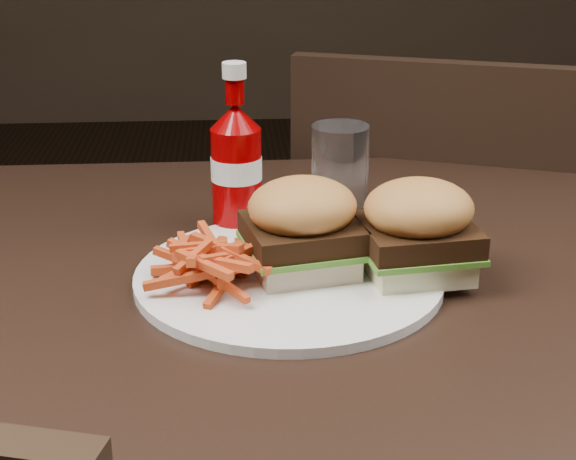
{
  "coord_description": "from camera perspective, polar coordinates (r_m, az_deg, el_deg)",
  "views": [
    {
      "loc": [
        0.02,
        -0.77,
        1.11
      ],
      "look_at": [
        0.07,
        0.01,
        0.8
      ],
      "focal_mm": 55.0,
      "sensor_mm": 36.0,
      "label": 1
    }
  ],
  "objects": [
    {
      "name": "fries_pile",
      "position": [
        0.83,
        -4.96,
        -1.78
      ],
      "size": [
        0.12,
        0.12,
        0.04
      ],
      "primitive_type": null,
      "rotation": [
        0.0,
        0.0,
        -0.18
      ],
      "color": "#D5481A",
      "rests_on": "plate"
    },
    {
      "name": "dining_table",
      "position": [
        0.86,
        -4.63,
        -4.82
      ],
      "size": [
        1.2,
        0.8,
        0.04
      ],
      "primitive_type": "cube",
      "color": "black",
      "rests_on": "ground"
    },
    {
      "name": "plate",
      "position": [
        0.85,
        0.05,
        -3.05
      ],
      "size": [
        0.3,
        0.3,
        0.01
      ],
      "primitive_type": "cylinder",
      "color": "white",
      "rests_on": "dining_table"
    },
    {
      "name": "ketchup_bottle",
      "position": [
        0.96,
        -3.34,
        3.42
      ],
      "size": [
        0.07,
        0.07,
        0.11
      ],
      "primitive_type": "cylinder",
      "rotation": [
        0.0,
        0.0,
        0.38
      ],
      "color": "#810002",
      "rests_on": "dining_table"
    },
    {
      "name": "chair_far",
      "position": [
        1.54,
        9.53,
        -4.77
      ],
      "size": [
        0.54,
        0.54,
        0.04
      ],
      "primitive_type": "cube",
      "rotation": [
        0.0,
        0.0,
        2.8
      ],
      "color": "black",
      "rests_on": "ground"
    },
    {
      "name": "tumbler",
      "position": [
        1.01,
        3.36,
        3.91
      ],
      "size": [
        0.08,
        0.08,
        0.1
      ],
      "primitive_type": "cylinder",
      "rotation": [
        0.0,
        0.0,
        0.33
      ],
      "color": "white",
      "rests_on": "dining_table"
    },
    {
      "name": "sandwich_half_a",
      "position": [
        0.85,
        0.92,
        -1.93
      ],
      "size": [
        0.11,
        0.11,
        0.02
      ],
      "primitive_type": "cube",
      "rotation": [
        0.0,
        0.0,
        0.21
      ],
      "color": "beige",
      "rests_on": "plate"
    },
    {
      "name": "sandwich_half_b",
      "position": [
        0.86,
        8.26,
        -2.05
      ],
      "size": [
        0.1,
        0.1,
        0.02
      ],
      "primitive_type": "cube",
      "rotation": [
        0.0,
        0.0,
        0.13
      ],
      "color": "#F3ECB1",
      "rests_on": "plate"
    }
  ]
}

